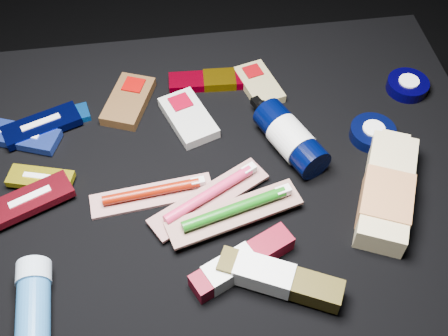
{
  "coord_description": "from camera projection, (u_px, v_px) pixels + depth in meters",
  "views": [
    {
      "loc": [
        -0.07,
        -0.56,
        1.17
      ],
      "look_at": [
        0.01,
        0.01,
        0.42
      ],
      "focal_mm": 45.0,
      "sensor_mm": 36.0,
      "label": 1
    }
  ],
  "objects": [
    {
      "name": "ground",
      "position": [
        218.0,
        285.0,
        1.27
      ],
      "size": [
        3.0,
        3.0,
        0.0
      ],
      "primitive_type": "plane",
      "color": "black",
      "rests_on": "ground"
    },
    {
      "name": "cloth_table",
      "position": [
        217.0,
        240.0,
        1.12
      ],
      "size": [
        0.98,
        0.78,
        0.4
      ],
      "primitive_type": "cube",
      "color": "black",
      "rests_on": "ground"
    },
    {
      "name": "luna_bar_0",
      "position": [
        61.0,
        118.0,
        1.04
      ],
      "size": [
        0.11,
        0.06,
        0.01
      ],
      "rotation": [
        0.0,
        0.0,
        0.21
      ],
      "color": "#0B479C",
      "rests_on": "cloth_table"
    },
    {
      "name": "luna_bar_1",
      "position": [
        21.0,
        136.0,
        1.0
      ],
      "size": [
        0.15,
        0.1,
        0.02
      ],
      "rotation": [
        0.0,
        0.0,
        -0.37
      ],
      "color": "#2743B8",
      "rests_on": "cloth_table"
    },
    {
      "name": "luna_bar_2",
      "position": [
        42.0,
        126.0,
        1.02
      ],
      "size": [
        0.15,
        0.1,
        0.02
      ],
      "rotation": [
        0.0,
        0.0,
        0.36
      ],
      "color": "black",
      "rests_on": "cloth_table"
    },
    {
      "name": "luna_bar_3",
      "position": [
        41.0,
        179.0,
        0.94
      ],
      "size": [
        0.12,
        0.07,
        0.01
      ],
      "rotation": [
        0.0,
        0.0,
        -0.28
      ],
      "color": "yellow",
      "rests_on": "cloth_table"
    },
    {
      "name": "luna_bar_4",
      "position": [
        31.0,
        200.0,
        0.91
      ],
      "size": [
        0.14,
        0.1,
        0.02
      ],
      "rotation": [
        0.0,
        0.0,
        0.41
      ],
      "color": "maroon",
      "rests_on": "cloth_table"
    },
    {
      "name": "clif_bar_0",
      "position": [
        129.0,
        99.0,
        1.06
      ],
      "size": [
        0.11,
        0.14,
        0.02
      ],
      "rotation": [
        0.0,
        0.0,
        -0.38
      ],
      "color": "#492F17",
      "rests_on": "cloth_table"
    },
    {
      "name": "clif_bar_1",
      "position": [
        187.0,
        116.0,
        1.04
      ],
      "size": [
        0.11,
        0.14,
        0.02
      ],
      "rotation": [
        0.0,
        0.0,
        0.35
      ],
      "color": "#B0B1AA",
      "rests_on": "cloth_table"
    },
    {
      "name": "clif_bar_2",
      "position": [
        258.0,
        83.0,
        1.09
      ],
      "size": [
        0.09,
        0.12,
        0.02
      ],
      "rotation": [
        0.0,
        0.0,
        0.27
      ],
      "color": "olive",
      "rests_on": "cloth_table"
    },
    {
      "name": "power_bar",
      "position": [
        211.0,
        81.0,
        1.1
      ],
      "size": [
        0.15,
        0.05,
        0.02
      ],
      "rotation": [
        0.0,
        0.0,
        -0.06
      ],
      "color": "maroon",
      "rests_on": "cloth_table"
    },
    {
      "name": "lotion_bottle",
      "position": [
        290.0,
        138.0,
        0.98
      ],
      "size": [
        0.11,
        0.19,
        0.06
      ],
      "rotation": [
        0.0,
        0.0,
        0.41
      ],
      "color": "black",
      "rests_on": "cloth_table"
    },
    {
      "name": "cream_tin_upper",
      "position": [
        408.0,
        85.0,
        1.08
      ],
      "size": [
        0.08,
        0.08,
        0.02
      ],
      "rotation": [
        0.0,
        0.0,
        -0.4
      ],
      "color": "black",
      "rests_on": "cloth_table"
    },
    {
      "name": "cream_tin_lower",
      "position": [
        373.0,
        133.0,
        1.01
      ],
      "size": [
        0.08,
        0.08,
        0.03
      ],
      "rotation": [
        0.0,
        0.0,
        0.37
      ],
      "color": "black",
      "rests_on": "cloth_table"
    },
    {
      "name": "bodywash_bottle",
      "position": [
        387.0,
        193.0,
        0.91
      ],
      "size": [
        0.16,
        0.23,
        0.05
      ],
      "rotation": [
        0.0,
        0.0,
        -0.43
      ],
      "color": "beige",
      "rests_on": "cloth_table"
    },
    {
      "name": "deodorant_stick",
      "position": [
        33.0,
        301.0,
        0.8
      ],
      "size": [
        0.06,
        0.13,
        0.05
      ],
      "rotation": [
        0.0,
        0.0,
        0.04
      ],
      "color": "#255E98",
      "rests_on": "cloth_table"
    },
    {
      "name": "toothbrush_pack_0",
      "position": [
        153.0,
        193.0,
        0.93
      ],
      "size": [
        0.21,
        0.07,
        0.02
      ],
      "rotation": [
        0.0,
        0.0,
        0.1
      ],
      "color": "beige",
      "rests_on": "cloth_table"
    },
    {
      "name": "toothbrush_pack_1",
      "position": [
        211.0,
        196.0,
        0.92
      ],
      "size": [
        0.21,
        0.15,
        0.02
      ],
      "rotation": [
        0.0,
        0.0,
        0.5
      ],
      "color": "#A8A09C",
      "rests_on": "cloth_table"
    },
    {
      "name": "toothbrush_pack_2",
      "position": [
        236.0,
        211.0,
        0.89
      ],
      "size": [
        0.23,
        0.11,
        0.02
      ],
      "rotation": [
        0.0,
        0.0,
        0.26
      ],
      "color": "#A6A19C",
      "rests_on": "cloth_table"
    },
    {
      "name": "toothpaste_carton_red",
      "position": [
        238.0,
        264.0,
        0.84
      ],
      "size": [
        0.17,
        0.11,
        0.03
      ],
      "rotation": [
        0.0,
        0.0,
        0.44
      ],
      "color": "maroon",
      "rests_on": "cloth_table"
    },
    {
      "name": "toothpaste_carton_green",
      "position": [
        274.0,
        278.0,
        0.82
      ],
      "size": [
        0.18,
        0.12,
        0.04
      ],
      "rotation": [
        0.0,
        0.0,
        -0.46
      ],
      "color": "#3D330D",
      "rests_on": "cloth_table"
    }
  ]
}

